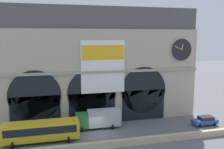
# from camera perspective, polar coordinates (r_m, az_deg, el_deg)

# --- Properties ---
(ground_plane) EXTENTS (200.00, 200.00, 0.00)m
(ground_plane) POSITION_cam_1_polar(r_m,az_deg,el_deg) (40.57, -3.29, -13.61)
(ground_plane) COLOR slate
(quay_parapet_wall) EXTENTS (90.00, 0.70, 0.99)m
(quay_parapet_wall) POSITION_cam_1_polar(r_m,az_deg,el_deg) (35.82, -1.71, -15.88)
(quay_parapet_wall) COLOR #BCAD8C
(quay_parapet_wall) RESTS_ON ground
(station_building) EXTENTS (40.37, 5.72, 20.65)m
(station_building) POSITION_cam_1_polar(r_m,az_deg,el_deg) (45.39, -5.20, 1.92)
(station_building) COLOR #B2A891
(station_building) RESTS_ON ground
(bus_midwest) EXTENTS (11.00, 3.25, 3.10)m
(bus_midwest) POSITION_cam_1_polar(r_m,az_deg,el_deg) (38.53, -16.02, -12.34)
(bus_midwest) COLOR gold
(bus_midwest) RESTS_ON ground
(box_truck_center) EXTENTS (7.50, 2.91, 3.12)m
(box_truck_center) POSITION_cam_1_polar(r_m,az_deg,el_deg) (42.58, -3.10, -10.07)
(box_truck_center) COLOR #2D7A42
(box_truck_center) RESTS_ON ground
(car_east) EXTENTS (4.40, 2.22, 1.55)m
(car_east) POSITION_cam_1_polar(r_m,az_deg,el_deg) (47.13, 20.62, -9.90)
(car_east) COLOR #28479E
(car_east) RESTS_ON ground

